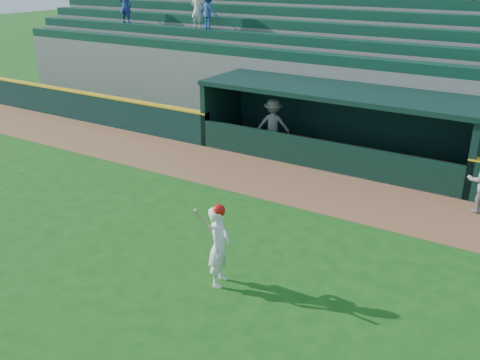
# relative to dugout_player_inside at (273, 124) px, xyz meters

# --- Properties ---
(ground) EXTENTS (120.00, 120.00, 0.00)m
(ground) POSITION_rel_dugout_player_inside_xyz_m (2.31, -7.55, -0.92)
(ground) COLOR #174D13
(ground) RESTS_ON ground
(warning_track) EXTENTS (40.00, 3.00, 0.01)m
(warning_track) POSITION_rel_dugout_player_inside_xyz_m (2.31, -2.65, -0.92)
(warning_track) COLOR brown
(warning_track) RESTS_ON ground
(field_wall_left) EXTENTS (15.50, 0.30, 1.20)m
(field_wall_left) POSITION_rel_dugout_player_inside_xyz_m (-9.94, -1.00, -0.32)
(field_wall_left) COLOR black
(field_wall_left) RESTS_ON ground
(wall_stripe_left) EXTENTS (15.50, 0.32, 0.06)m
(wall_stripe_left) POSITION_rel_dugout_player_inside_xyz_m (-9.94, -1.00, 0.31)
(wall_stripe_left) COLOR gold
(wall_stripe_left) RESTS_ON field_wall_left
(dugout_player_inside) EXTENTS (1.37, 1.09, 1.85)m
(dugout_player_inside) POSITION_rel_dugout_player_inside_xyz_m (0.00, 0.00, 0.00)
(dugout_player_inside) COLOR #969691
(dugout_player_inside) RESTS_ON ground
(dugout) EXTENTS (9.40, 2.80, 2.46)m
(dugout) POSITION_rel_dugout_player_inside_xyz_m (2.31, 0.45, 0.43)
(dugout) COLOR slate
(dugout) RESTS_ON ground
(stands) EXTENTS (34.50, 6.25, 7.44)m
(stands) POSITION_rel_dugout_player_inside_xyz_m (2.30, 5.03, 1.48)
(stands) COLOR slate
(stands) RESTS_ON ground
(batter_at_plate) EXTENTS (0.59, 0.83, 1.85)m
(batter_at_plate) POSITION_rel_dugout_player_inside_xyz_m (3.33, -8.40, -0.01)
(batter_at_plate) COLOR white
(batter_at_plate) RESTS_ON ground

